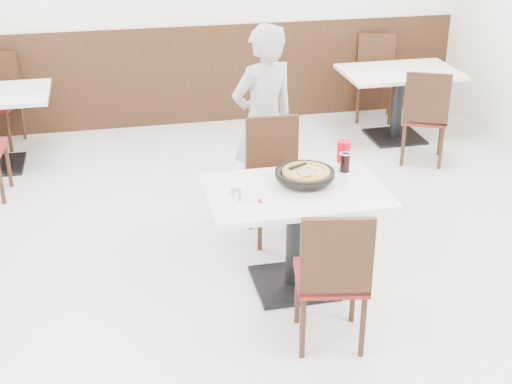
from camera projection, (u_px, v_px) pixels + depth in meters
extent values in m
plane|color=#B8B8B3|center=(274.00, 279.00, 5.14)|extent=(7.00, 7.00, 0.00)
cube|color=black|center=(202.00, 75.00, 7.98)|extent=(5.90, 0.03, 1.10)
cylinder|color=black|center=(304.00, 182.00, 4.82)|extent=(0.13, 0.13, 0.04)
cylinder|color=black|center=(305.00, 177.00, 4.83)|extent=(0.39, 0.39, 0.01)
cylinder|color=#AF8231|center=(306.00, 174.00, 4.83)|extent=(0.31, 0.31, 0.02)
cube|color=silver|center=(305.00, 173.00, 4.76)|extent=(0.09, 0.11, 0.00)
cube|color=white|center=(246.00, 200.00, 4.61)|extent=(0.17, 0.17, 0.00)
cylinder|color=silver|center=(247.00, 197.00, 4.62)|extent=(0.17, 0.17, 0.01)
cube|color=silver|center=(240.00, 195.00, 4.63)|extent=(0.05, 0.18, 0.00)
cylinder|color=black|center=(345.00, 163.00, 5.00)|extent=(0.07, 0.07, 0.13)
cylinder|color=#C2000E|center=(344.00, 151.00, 5.15)|extent=(0.10, 0.10, 0.16)
imported|color=#B7B6BB|center=(263.00, 121.00, 5.84)|extent=(0.68, 0.56, 1.60)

